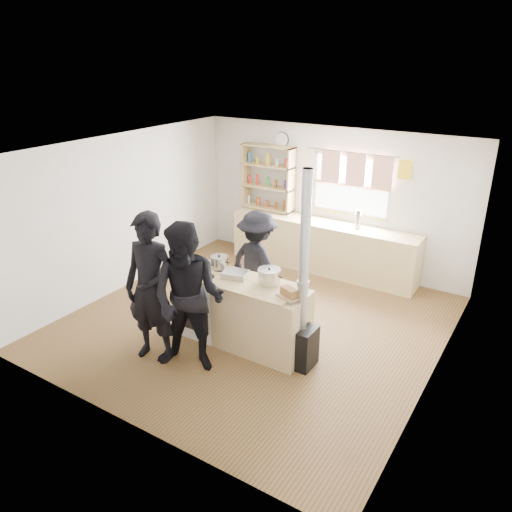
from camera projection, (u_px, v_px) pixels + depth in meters
name	position (u px, v px, depth m)	size (l,w,h in m)	color
ground	(255.00, 323.00, 7.26)	(5.00, 5.00, 0.01)	brown
back_counter	(322.00, 246.00, 8.82)	(3.40, 0.55, 0.90)	tan
shelving_unit	(268.00, 177.00, 9.10)	(1.00, 0.28, 1.20)	tan
thermos	(358.00, 220.00, 8.28)	(0.10, 0.10, 0.30)	silver
cooking_island	(242.00, 312.00, 6.58)	(1.97, 0.64, 0.93)	white
skillet_greens	(191.00, 268.00, 6.71)	(0.34, 0.34, 0.05)	black
roast_tray	(235.00, 274.00, 6.49)	(0.37, 0.31, 0.08)	silver
stockpot_stove	(219.00, 262.00, 6.73)	(0.24, 0.24, 0.20)	#B3B3B6
stockpot_counter	(269.00, 276.00, 6.29)	(0.29, 0.29, 0.22)	silver
bread_board	(289.00, 293.00, 5.95)	(0.34, 0.29, 0.12)	tan
flue_heater	(302.00, 320.00, 6.04)	(0.35, 0.35, 2.50)	black
person_near_left	(151.00, 289.00, 6.09)	(0.71, 0.46, 1.94)	black
person_near_right	(188.00, 299.00, 5.90)	(0.92, 0.71, 1.88)	black
person_far	(258.00, 264.00, 7.24)	(1.03, 0.59, 1.59)	black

